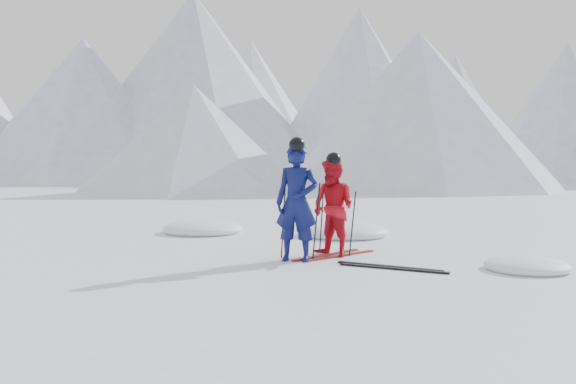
% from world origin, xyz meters
% --- Properties ---
extents(ground, '(160.00, 160.00, 0.00)m').
position_xyz_m(ground, '(0.00, 0.00, 0.00)').
color(ground, white).
rests_on(ground, ground).
extents(skier_blue, '(0.75, 0.55, 1.92)m').
position_xyz_m(skier_blue, '(-1.29, -0.05, 0.96)').
color(skier_blue, '#0C1248').
rests_on(skier_blue, ground).
extents(skier_red, '(1.00, 0.90, 1.68)m').
position_xyz_m(skier_red, '(-0.90, 0.67, 0.84)').
color(skier_red, red).
rests_on(skier_red, ground).
extents(pole_blue_left, '(0.13, 0.09, 1.28)m').
position_xyz_m(pole_blue_left, '(-1.59, 0.10, 0.64)').
color(pole_blue_left, black).
rests_on(pole_blue_left, ground).
extents(pole_blue_right, '(0.13, 0.08, 1.28)m').
position_xyz_m(pole_blue_right, '(-1.04, 0.20, 0.64)').
color(pole_blue_right, black).
rests_on(pole_blue_right, ground).
extents(pole_red_left, '(0.11, 0.09, 1.12)m').
position_xyz_m(pole_red_left, '(-1.20, 0.92, 0.56)').
color(pole_red_left, black).
rests_on(pole_red_left, ground).
extents(pole_red_right, '(0.11, 0.08, 1.12)m').
position_xyz_m(pole_red_right, '(-0.60, 0.82, 0.56)').
color(pole_red_right, black).
rests_on(pole_red_right, ground).
extents(ski_worn_left, '(0.69, 1.62, 0.03)m').
position_xyz_m(ski_worn_left, '(-1.02, 0.67, 0.01)').
color(ski_worn_left, black).
rests_on(ski_worn_left, ground).
extents(ski_worn_right, '(0.80, 1.58, 0.03)m').
position_xyz_m(ski_worn_right, '(-0.78, 0.67, 0.01)').
color(ski_worn_right, black).
rests_on(ski_worn_right, ground).
extents(ski_loose_a, '(1.70, 0.31, 0.03)m').
position_xyz_m(ski_loose_a, '(0.24, -0.06, 0.01)').
color(ski_loose_a, black).
rests_on(ski_loose_a, ground).
extents(ski_loose_b, '(1.70, 0.25, 0.03)m').
position_xyz_m(ski_loose_b, '(0.34, -0.21, 0.01)').
color(ski_loose_b, black).
rests_on(ski_loose_b, ground).
extents(snow_lumps, '(10.15, 5.58, 0.43)m').
position_xyz_m(snow_lumps, '(-1.58, 2.43, 0.00)').
color(snow_lumps, white).
rests_on(snow_lumps, ground).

